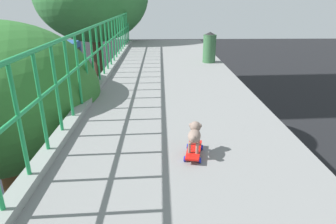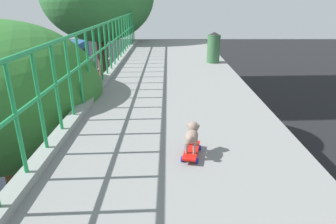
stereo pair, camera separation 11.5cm
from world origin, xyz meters
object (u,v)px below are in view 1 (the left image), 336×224
Objects in this scene: car_silver_fifth at (4,191)px; city_bus at (53,64)px; small_dog at (195,134)px; car_green_seventh at (66,119)px; litter_bin at (209,47)px; toy_skateboard at (194,150)px.

car_silver_fifth is 0.39× the size of city_bus.
small_dog reaches higher than car_silver_fifth.
litter_bin is at bearing -46.83° from car_green_seventh.
car_green_seventh is 0.37× the size of city_bus.
city_bus is 26.38m from small_dog.
city_bus is at bearing 113.39° from small_dog.
car_green_seventh is at bearing 114.80° from toy_skateboard.
car_silver_fifth is 8.58× the size of toy_skateboard.
small_dog reaches higher than toy_skateboard.
litter_bin is at bearing 79.26° from toy_skateboard.
car_silver_fifth reaches higher than car_green_seventh.
car_silver_fifth is 18.21m from city_bus.
city_bus is 21.90m from litter_bin.
city_bus is at bearing 113.35° from toy_skateboard.
litter_bin reaches higher than toy_skateboard.
small_dog is 0.44× the size of litter_bin.
car_green_seventh is (0.08, 7.45, -0.07)m from car_silver_fifth.
car_green_seventh is 8.09× the size of toy_skateboard.
car_green_seventh is at bearing 133.17° from litter_bin.
toy_skateboard is at bearing -65.20° from car_green_seventh.
litter_bin is (1.09, 5.73, 0.19)m from small_dog.
small_dog is (0.01, 0.04, 0.21)m from toy_skateboard.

